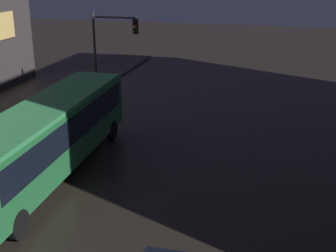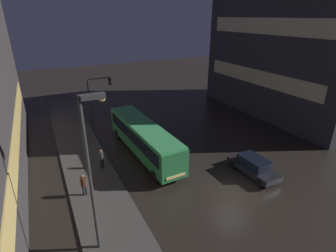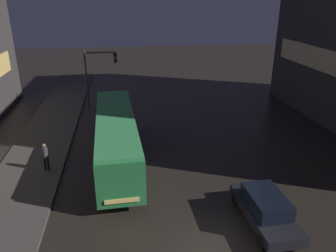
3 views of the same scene
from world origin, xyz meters
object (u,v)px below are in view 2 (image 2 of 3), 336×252
Objects in this scene: bus_near at (144,136)px; street_lamp_sidewalk at (92,157)px; traffic_light_main at (97,91)px; pedestrian_mid at (84,183)px; pedestrian_near at (101,157)px; car_taxi at (253,166)px.

street_lamp_sidewalk is (-6.23, -9.18, 4.04)m from bus_near.
bus_near is 11.43m from traffic_light_main.
street_lamp_sidewalk reaches higher than pedestrian_mid.
traffic_light_main is (2.61, 12.07, 2.59)m from pedestrian_near.
bus_near is 11.81m from street_lamp_sidewalk.
traffic_light_main reaches higher than pedestrian_near.
bus_near is 7.00× the size of pedestrian_mid.
pedestrian_mid is at bearing -107.00° from traffic_light_main.
bus_near is at bearing -173.88° from pedestrian_mid.
pedestrian_near is 0.32× the size of traffic_light_main.
bus_near is 6.84× the size of pedestrian_near.
car_taxi is 0.83× the size of traffic_light_main.
pedestrian_mid is 16.08m from traffic_light_main.
street_lamp_sidewalk is at bearing 64.06° from pedestrian_mid.
pedestrian_mid is at bearing 90.53° from street_lamp_sidewalk.
bus_near is 7.49m from pedestrian_mid.
bus_near is at bearing -29.97° from pedestrian_near.
pedestrian_mid is (-13.14, 3.27, 0.42)m from car_taxi.
traffic_light_main is at bearing -133.47° from pedestrian_mid.
bus_near is 10.07m from car_taxi.
pedestrian_mid is 7.02m from street_lamp_sidewalk.
bus_near is at bearing -48.21° from car_taxi.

